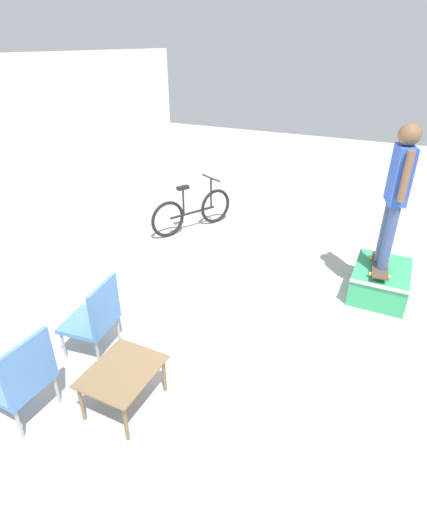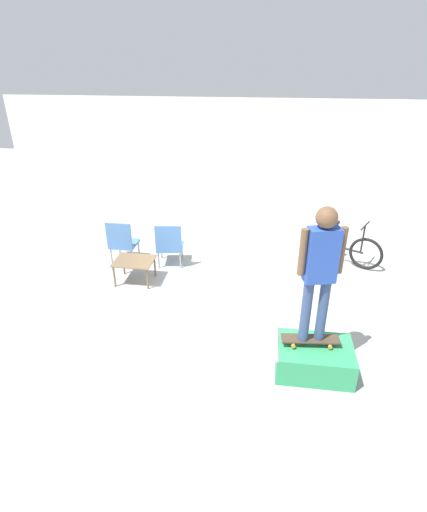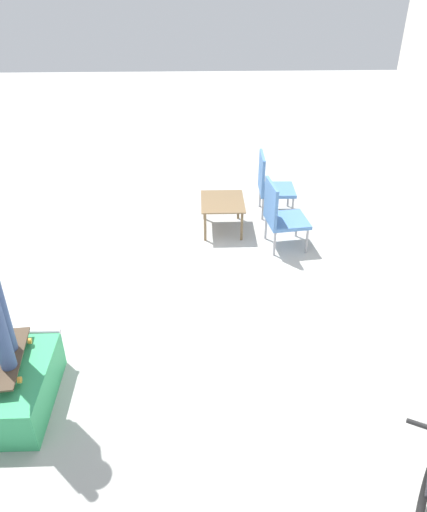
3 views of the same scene
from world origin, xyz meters
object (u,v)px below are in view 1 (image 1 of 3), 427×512
(skateboard_on_ramp, at_px, (380,265))
(person_skater, at_px, (398,186))
(bicycle, at_px, (193,211))
(skate_ramp_box, at_px, (380,281))
(coffee_table, at_px, (123,375))
(patio_chair_right, at_px, (96,316))
(patio_chair_left, at_px, (22,377))

(skateboard_on_ramp, distance_m, person_skater, 1.12)
(skateboard_on_ramp, height_order, bicycle, bicycle)
(skate_ramp_box, height_order, bicycle, bicycle)
(skate_ramp_box, height_order, skateboard_on_ramp, skateboard_on_ramp)
(skateboard_on_ramp, bearing_deg, bicycle, 69.78)
(skateboard_on_ramp, bearing_deg, person_skater, -50.91)
(skate_ramp_box, xyz_separation_m, coffee_table, (-3.17, 2.02, 0.19))
(skateboard_on_ramp, xyz_separation_m, patio_chair_right, (-2.60, 2.70, 0.01))
(person_skater, height_order, bicycle, person_skater)
(coffee_table, relative_size, patio_chair_left, 0.79)
(coffee_table, distance_m, patio_chair_right, 0.90)
(person_skater, height_order, coffee_table, person_skater)
(skateboard_on_ramp, xyz_separation_m, bicycle, (0.86, 3.36, -0.12))
(skate_ramp_box, bearing_deg, bicycle, 76.96)
(bicycle, bearing_deg, patio_chair_left, -144.25)
(person_skater, bearing_deg, skateboard_on_ramp, 120.08)
(coffee_table, distance_m, bicycle, 4.19)
(skateboard_on_ramp, relative_size, patio_chair_left, 0.85)
(skateboard_on_ramp, bearing_deg, coffee_table, 141.67)
(skateboard_on_ramp, bearing_deg, patio_chair_left, 137.12)
(skateboard_on_ramp, distance_m, bicycle, 3.47)
(skateboard_on_ramp, relative_size, person_skater, 0.43)
(bicycle, bearing_deg, skateboard_on_ramp, -76.98)
(person_skater, bearing_deg, bicycle, 60.78)
(person_skater, xyz_separation_m, patio_chair_left, (-3.59, 2.70, -1.11))
(skate_ramp_box, xyz_separation_m, skateboard_on_ramp, (-0.07, 0.05, 0.28))
(person_skater, bearing_deg, patio_chair_left, 128.12)
(skate_ramp_box, height_order, person_skater, person_skater)
(patio_chair_right, bearing_deg, person_skater, 126.09)
(bicycle, bearing_deg, person_skater, -76.98)
(coffee_table, bearing_deg, person_skater, -32.42)
(patio_chair_right, distance_m, bicycle, 3.52)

